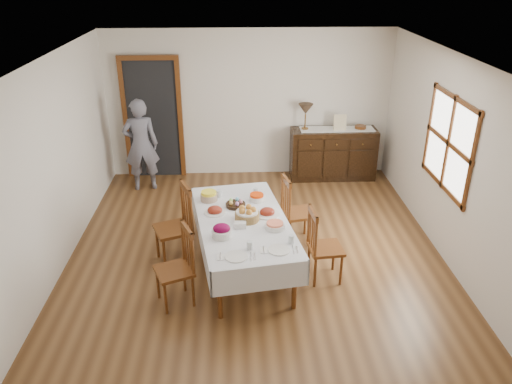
{
  "coord_description": "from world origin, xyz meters",
  "views": [
    {
      "loc": [
        -0.24,
        -5.63,
        3.65
      ],
      "look_at": [
        0.0,
        0.1,
        0.95
      ],
      "focal_mm": 35.0,
      "sensor_mm": 36.0,
      "label": 1
    }
  ],
  "objects_px": {
    "chair_left_near": "(178,266)",
    "chair_left_far": "(177,224)",
    "sideboard": "(333,154)",
    "chair_right_near": "(322,245)",
    "person": "(141,142)",
    "dining_table": "(243,226)",
    "chair_right_far": "(295,210)",
    "table_lamp": "(306,110)"
  },
  "relations": [
    {
      "from": "chair_left_near",
      "to": "table_lamp",
      "type": "xyz_separation_m",
      "value": [
        1.9,
        3.59,
        0.78
      ]
    },
    {
      "from": "chair_left_far",
      "to": "sideboard",
      "type": "distance_m",
      "value": 3.67
    },
    {
      "from": "dining_table",
      "to": "chair_left_far",
      "type": "relative_size",
      "value": 2.11
    },
    {
      "from": "chair_right_near",
      "to": "chair_right_far",
      "type": "height_order",
      "value": "chair_right_far"
    },
    {
      "from": "chair_left_near",
      "to": "sideboard",
      "type": "relative_size",
      "value": 0.64
    },
    {
      "from": "chair_right_far",
      "to": "sideboard",
      "type": "xyz_separation_m",
      "value": [
        0.94,
        2.27,
        -0.05
      ]
    },
    {
      "from": "dining_table",
      "to": "table_lamp",
      "type": "relative_size",
      "value": 4.91
    },
    {
      "from": "person",
      "to": "table_lamp",
      "type": "bearing_deg",
      "value": 177.6
    },
    {
      "from": "sideboard",
      "to": "table_lamp",
      "type": "xyz_separation_m",
      "value": [
        -0.52,
        0.04,
        0.81
      ]
    },
    {
      "from": "person",
      "to": "table_lamp",
      "type": "relative_size",
      "value": 3.68
    },
    {
      "from": "chair_left_near",
      "to": "dining_table",
      "type": "bearing_deg",
      "value": 106.98
    },
    {
      "from": "dining_table",
      "to": "table_lamp",
      "type": "xyz_separation_m",
      "value": [
        1.15,
        2.96,
        0.62
      ]
    },
    {
      "from": "person",
      "to": "chair_right_far",
      "type": "bearing_deg",
      "value": 131.1
    },
    {
      "from": "chair_left_near",
      "to": "person",
      "type": "xyz_separation_m",
      "value": [
        -0.92,
        3.21,
        0.36
      ]
    },
    {
      "from": "chair_right_near",
      "to": "chair_right_far",
      "type": "xyz_separation_m",
      "value": [
        -0.23,
        0.91,
        0.02
      ]
    },
    {
      "from": "chair_right_far",
      "to": "table_lamp",
      "type": "xyz_separation_m",
      "value": [
        0.42,
        2.3,
        0.76
      ]
    },
    {
      "from": "person",
      "to": "dining_table",
      "type": "bearing_deg",
      "value": 112.7
    },
    {
      "from": "sideboard",
      "to": "dining_table",
      "type": "bearing_deg",
      "value": -119.71
    },
    {
      "from": "dining_table",
      "to": "chair_left_far",
      "type": "bearing_deg",
      "value": 153.92
    },
    {
      "from": "sideboard",
      "to": "chair_right_near",
      "type": "bearing_deg",
      "value": -102.69
    },
    {
      "from": "chair_left_far",
      "to": "chair_right_far",
      "type": "relative_size",
      "value": 1.07
    },
    {
      "from": "dining_table",
      "to": "sideboard",
      "type": "distance_m",
      "value": 3.38
    },
    {
      "from": "dining_table",
      "to": "chair_left_far",
      "type": "height_order",
      "value": "chair_left_far"
    },
    {
      "from": "sideboard",
      "to": "table_lamp",
      "type": "bearing_deg",
      "value": 176.16
    },
    {
      "from": "chair_right_near",
      "to": "person",
      "type": "distance_m",
      "value": 3.87
    },
    {
      "from": "dining_table",
      "to": "person",
      "type": "height_order",
      "value": "person"
    },
    {
      "from": "chair_left_near",
      "to": "table_lamp",
      "type": "height_order",
      "value": "table_lamp"
    },
    {
      "from": "chair_left_near",
      "to": "sideboard",
      "type": "height_order",
      "value": "chair_left_near"
    },
    {
      "from": "chair_left_far",
      "to": "chair_right_far",
      "type": "bearing_deg",
      "value": 82.64
    },
    {
      "from": "person",
      "to": "table_lamp",
      "type": "xyz_separation_m",
      "value": [
        2.82,
        0.38,
        0.41
      ]
    },
    {
      "from": "chair_right_far",
      "to": "sideboard",
      "type": "height_order",
      "value": "chair_right_far"
    },
    {
      "from": "chair_left_far",
      "to": "dining_table",
      "type": "bearing_deg",
      "value": 51.44
    },
    {
      "from": "chair_right_near",
      "to": "dining_table",
      "type": "bearing_deg",
      "value": 69.7
    },
    {
      "from": "chair_left_far",
      "to": "chair_right_far",
      "type": "xyz_separation_m",
      "value": [
        1.57,
        0.41,
        -0.04
      ]
    },
    {
      "from": "person",
      "to": "sideboard",
      "type": "bearing_deg",
      "value": 175.81
    },
    {
      "from": "chair_left_far",
      "to": "table_lamp",
      "type": "distance_m",
      "value": 3.44
    },
    {
      "from": "chair_right_far",
      "to": "sideboard",
      "type": "relative_size",
      "value": 0.66
    },
    {
      "from": "chair_right_near",
      "to": "person",
      "type": "xyz_separation_m",
      "value": [
        -2.62,
        2.82,
        0.36
      ]
    },
    {
      "from": "sideboard",
      "to": "chair_right_far",
      "type": "bearing_deg",
      "value": -112.62
    },
    {
      "from": "chair_left_near",
      "to": "chair_left_far",
      "type": "relative_size",
      "value": 0.9
    },
    {
      "from": "chair_left_far",
      "to": "chair_right_near",
      "type": "relative_size",
      "value": 1.11
    },
    {
      "from": "chair_right_near",
      "to": "chair_right_far",
      "type": "bearing_deg",
      "value": 8.36
    }
  ]
}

